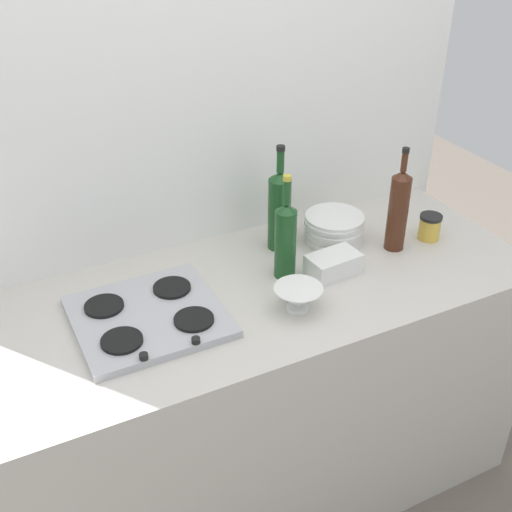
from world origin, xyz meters
name	(u,v)px	position (x,y,z in m)	size (l,w,h in m)	color
ground_plane	(256,484)	(0.00, 0.00, 0.00)	(6.00, 6.00, 0.00)	#6B6056
counter_block	(256,397)	(0.00, 0.00, 0.45)	(1.80, 0.70, 0.90)	beige
backsplash_panel	(205,172)	(0.00, 0.38, 1.14)	(1.90, 0.06, 2.28)	white
stovetop_hob	(149,317)	(-0.35, -0.01, 0.91)	(0.42, 0.39, 0.04)	#B2B2B7
plate_stack	(334,228)	(0.37, 0.14, 0.95)	(0.21, 0.21, 0.10)	white
wine_bottle_leftmost	(398,209)	(0.53, 0.01, 1.05)	(0.07, 0.07, 0.36)	#472314
wine_bottle_mid_left	(285,239)	(0.12, 0.03, 1.03)	(0.07, 0.07, 0.35)	#19471E
wine_bottle_mid_right	(279,209)	(0.18, 0.19, 1.04)	(0.08, 0.08, 0.37)	#19471E
mixing_bowl	(298,298)	(0.06, -0.15, 0.94)	(0.14, 0.14, 0.08)	white
butter_dish	(333,264)	(0.26, -0.03, 0.93)	(0.17, 0.10, 0.07)	white
condiment_jar_front	(430,227)	(0.68, 0.01, 0.95)	(0.08, 0.08, 0.09)	gold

